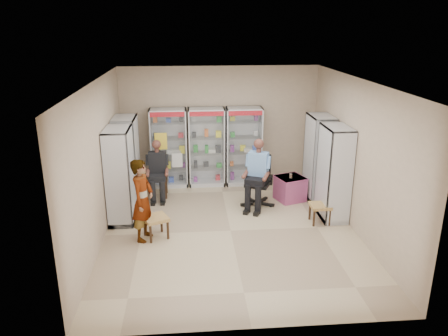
{
  "coord_description": "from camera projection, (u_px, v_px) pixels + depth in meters",
  "views": [
    {
      "loc": [
        -0.8,
        -7.95,
        4.01
      ],
      "look_at": [
        -0.08,
        0.7,
        1.11
      ],
      "focal_mm": 35.0,
      "sensor_mm": 36.0,
      "label": 1
    }
  ],
  "objects": [
    {
      "name": "seated_shopkeeper",
      "position": [
        258.0,
        175.0,
        9.81
      ],
      "size": [
        0.73,
        0.83,
        1.49
      ],
      "primitive_type": null,
      "rotation": [
        0.0,
        0.0,
        -0.43
      ],
      "color": "#648FC6",
      "rests_on": "floor"
    },
    {
      "name": "floor",
      "position": [
        231.0,
        231.0,
        8.85
      ],
      "size": [
        6.0,
        6.0,
        0.0
      ],
      "primitive_type": "plane",
      "color": "tan",
      "rests_on": "ground"
    },
    {
      "name": "office_chair",
      "position": [
        258.0,
        181.0,
        9.91
      ],
      "size": [
        0.85,
        0.85,
        1.17
      ],
      "primitive_type": "cube",
      "rotation": [
        0.0,
        0.0,
        -0.43
      ],
      "color": "black",
      "rests_on": "floor"
    },
    {
      "name": "standing_man",
      "position": [
        143.0,
        200.0,
        8.27
      ],
      "size": [
        0.55,
        0.68,
        1.62
      ],
      "primitive_type": "imported",
      "rotation": [
        0.0,
        0.0,
        1.26
      ],
      "color": "gray",
      "rests_on": "floor"
    },
    {
      "name": "woven_stool_b",
      "position": [
        156.0,
        227.0,
        8.51
      ],
      "size": [
        0.58,
        0.58,
        0.44
      ],
      "primitive_type": "cube",
      "rotation": [
        0.0,
        0.0,
        0.41
      ],
      "color": "#B27F4B",
      "rests_on": "floor"
    },
    {
      "name": "cabinet_right_far",
      "position": [
        319.0,
        158.0,
        10.22
      ],
      "size": [
        0.9,
        0.5,
        2.0
      ],
      "primitive_type": "cube",
      "rotation": [
        0.0,
        0.0,
        1.57
      ],
      "color": "#AFB2B7",
      "rests_on": "floor"
    },
    {
      "name": "cabinet_back_mid",
      "position": [
        207.0,
        147.0,
        11.08
      ],
      "size": [
        0.9,
        0.5,
        2.0
      ],
      "primitive_type": "cube",
      "color": "silver",
      "rests_on": "floor"
    },
    {
      "name": "woven_stool_a",
      "position": [
        320.0,
        213.0,
        9.15
      ],
      "size": [
        0.41,
        0.41,
        0.41
      ],
      "primitive_type": "cube",
      "rotation": [
        0.0,
        0.0,
        -0.0
      ],
      "color": "#A48745",
      "rests_on": "floor"
    },
    {
      "name": "cabinet_back_left",
      "position": [
        169.0,
        148.0,
        11.01
      ],
      "size": [
        0.9,
        0.5,
        2.0
      ],
      "primitive_type": "cube",
      "color": "silver",
      "rests_on": "floor"
    },
    {
      "name": "tea_glass",
      "position": [
        291.0,
        176.0,
        10.15
      ],
      "size": [
        0.07,
        0.07,
        0.1
      ],
      "primitive_type": "cylinder",
      "color": "#603008",
      "rests_on": "pink_trunk"
    },
    {
      "name": "cabinet_right_near",
      "position": [
        334.0,
        173.0,
        9.18
      ],
      "size": [
        0.9,
        0.5,
        2.0
      ],
      "primitive_type": "cube",
      "rotation": [
        0.0,
        0.0,
        1.57
      ],
      "color": "silver",
      "rests_on": "floor"
    },
    {
      "name": "pink_trunk",
      "position": [
        290.0,
        188.0,
        10.3
      ],
      "size": [
        0.75,
        0.74,
        0.57
      ],
      "primitive_type": "cube",
      "rotation": [
        0.0,
        0.0,
        0.34
      ],
      "color": "#A34184",
      "rests_on": "floor"
    },
    {
      "name": "room_shell",
      "position": [
        231.0,
        136.0,
        8.22
      ],
      "size": [
        5.02,
        6.02,
        3.01
      ],
      "color": "tan",
      "rests_on": "ground"
    },
    {
      "name": "seated_customer",
      "position": [
        158.0,
        171.0,
        10.36
      ],
      "size": [
        0.44,
        0.6,
        1.34
      ],
      "primitive_type": null,
      "color": "black",
      "rests_on": "floor"
    },
    {
      "name": "cabinet_left_near",
      "position": [
        120.0,
        176.0,
        9.02
      ],
      "size": [
        0.9,
        0.5,
        2.0
      ],
      "primitive_type": "cube",
      "rotation": [
        0.0,
        0.0,
        -1.57
      ],
      "color": "silver",
      "rests_on": "floor"
    },
    {
      "name": "wooden_chair",
      "position": [
        158.0,
        178.0,
        10.47
      ],
      "size": [
        0.42,
        0.42,
        0.94
      ],
      "primitive_type": "cube",
      "color": "#302212",
      "rests_on": "floor"
    },
    {
      "name": "cabinet_left_far",
      "position": [
        127.0,
        160.0,
        10.06
      ],
      "size": [
        0.9,
        0.5,
        2.0
      ],
      "primitive_type": "cube",
      "rotation": [
        0.0,
        0.0,
        -1.57
      ],
      "color": "#ADB0B4",
      "rests_on": "floor"
    },
    {
      "name": "cabinet_back_right",
      "position": [
        244.0,
        146.0,
        11.16
      ],
      "size": [
        0.9,
        0.5,
        2.0
      ],
      "primitive_type": "cube",
      "color": "silver",
      "rests_on": "floor"
    }
  ]
}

